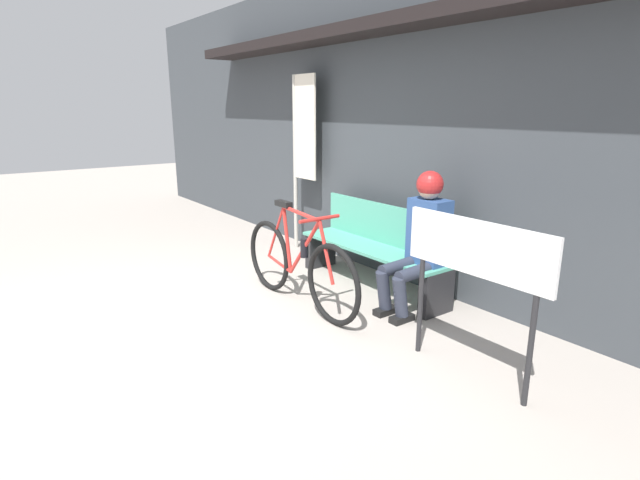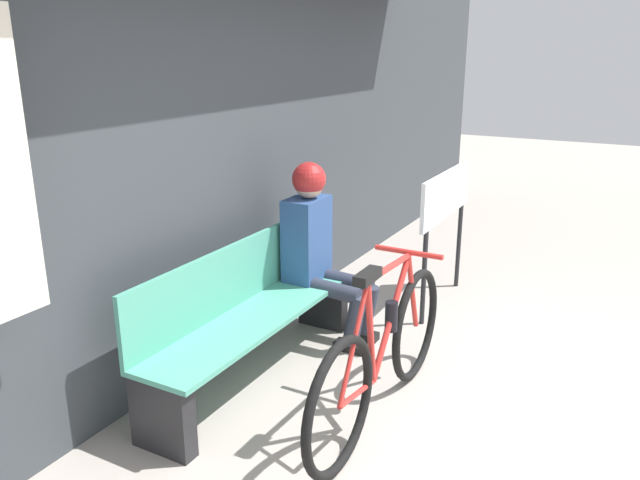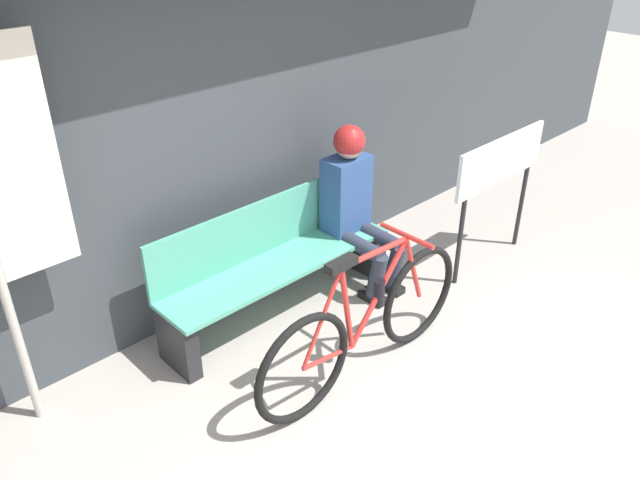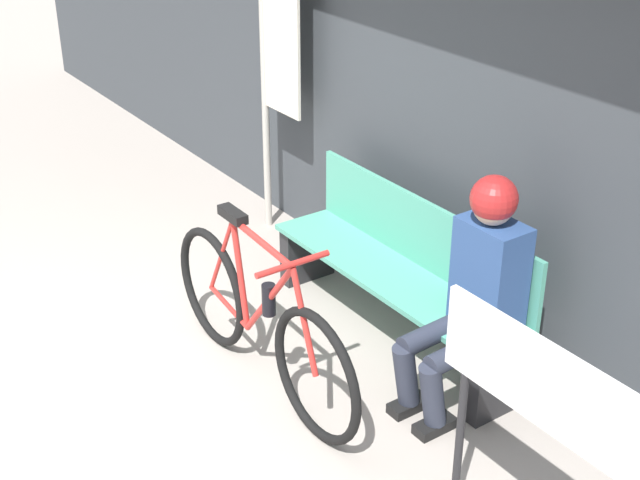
{
  "view_description": "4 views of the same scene",
  "coord_description": "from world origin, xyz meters",
  "px_view_note": "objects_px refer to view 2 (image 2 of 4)",
  "views": [
    {
      "loc": [
        3.89,
        -1.27,
        1.76
      ],
      "look_at": [
        0.19,
        1.45,
        0.53
      ],
      "focal_mm": 28.0,
      "sensor_mm": 36.0,
      "label": 1
    },
    {
      "loc": [
        -2.5,
        -0.04,
        1.97
      ],
      "look_at": [
        0.56,
        1.62,
        0.89
      ],
      "focal_mm": 35.0,
      "sensor_mm": 36.0,
      "label": 2
    },
    {
      "loc": [
        -1.97,
        -0.88,
        2.69
      ],
      "look_at": [
        0.36,
        1.55,
        0.77
      ],
      "focal_mm": 35.0,
      "sensor_mm": 36.0,
      "label": 3
    },
    {
      "loc": [
        3.71,
        -0.87,
        2.84
      ],
      "look_at": [
        0.26,
        1.54,
        0.71
      ],
      "focal_mm": 50.0,
      "sensor_mm": 36.0,
      "label": 4
    }
  ],
  "objects_px": {
    "park_bench_near": "(249,317)",
    "bicycle": "(383,355)",
    "signboard": "(446,203)",
    "person_seated": "(318,241)"
  },
  "relations": [
    {
      "from": "park_bench_near",
      "to": "bicycle",
      "type": "xyz_separation_m",
      "value": [
        -0.04,
        -0.91,
        -0.01
      ]
    },
    {
      "from": "signboard",
      "to": "bicycle",
      "type": "bearing_deg",
      "value": -172.71
    },
    {
      "from": "bicycle",
      "to": "person_seated",
      "type": "xyz_separation_m",
      "value": [
        0.73,
        0.8,
        0.32
      ]
    },
    {
      "from": "person_seated",
      "to": "signboard",
      "type": "height_order",
      "value": "person_seated"
    },
    {
      "from": "park_bench_near",
      "to": "bicycle",
      "type": "bearing_deg",
      "value": -92.59
    },
    {
      "from": "signboard",
      "to": "park_bench_near",
      "type": "bearing_deg",
      "value": 157.58
    },
    {
      "from": "signboard",
      "to": "person_seated",
      "type": "bearing_deg",
      "value": 149.25
    },
    {
      "from": "park_bench_near",
      "to": "bicycle",
      "type": "height_order",
      "value": "bicycle"
    },
    {
      "from": "park_bench_near",
      "to": "bicycle",
      "type": "distance_m",
      "value": 0.91
    },
    {
      "from": "person_seated",
      "to": "signboard",
      "type": "bearing_deg",
      "value": -30.75
    }
  ]
}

